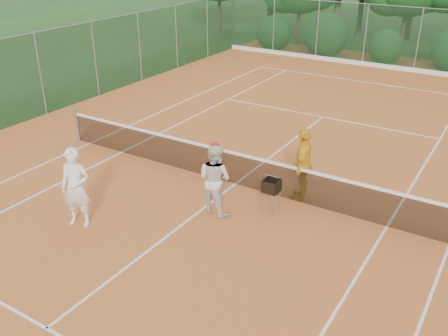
# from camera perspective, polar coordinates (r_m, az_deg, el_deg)

# --- Properties ---
(ground) EXTENTS (120.00, 120.00, 0.00)m
(ground) POSITION_cam_1_polar(r_m,az_deg,el_deg) (13.57, 1.25, -1.96)
(ground) COLOR #204318
(ground) RESTS_ON ground
(clay_court) EXTENTS (18.00, 36.00, 0.02)m
(clay_court) POSITION_cam_1_polar(r_m,az_deg,el_deg) (13.56, 1.25, -1.93)
(clay_court) COLOR #C2662C
(clay_court) RESTS_ON ground
(tennis_net) EXTENTS (11.97, 0.10, 1.10)m
(tennis_net) POSITION_cam_1_polar(r_m,az_deg,el_deg) (13.33, 1.27, 0.07)
(tennis_net) COLOR gray
(tennis_net) RESTS_ON clay_court
(player_white) EXTENTS (0.82, 0.68, 1.91)m
(player_white) POSITION_cam_1_polar(r_m,az_deg,el_deg) (11.83, -16.58, -2.15)
(player_white) COLOR white
(player_white) RESTS_ON clay_court
(player_center_grp) EXTENTS (0.95, 0.79, 1.82)m
(player_center_grp) POSITION_cam_1_polar(r_m,az_deg,el_deg) (11.87, -1.05, -1.21)
(player_center_grp) COLOR silver
(player_center_grp) RESTS_ON clay_court
(player_yellow) EXTENTS (0.67, 1.18, 1.90)m
(player_yellow) POSITION_cam_1_polar(r_m,az_deg,el_deg) (12.65, 9.02, 0.47)
(player_yellow) COLOR gold
(player_yellow) RESTS_ON clay_court
(ball_hopper) EXTENTS (0.37, 0.37, 0.84)m
(ball_hopper) POSITION_cam_1_polar(r_m,az_deg,el_deg) (12.07, 5.45, -2.10)
(ball_hopper) COLOR gray
(ball_hopper) RESTS_ON clay_court
(stray_ball_a) EXTENTS (0.07, 0.07, 0.07)m
(stray_ball_a) POSITION_cam_1_polar(r_m,az_deg,el_deg) (25.35, 12.12, 10.76)
(stray_ball_a) COLOR gold
(stray_ball_a) RESTS_ON clay_court
(stray_ball_b) EXTENTS (0.07, 0.07, 0.07)m
(stray_ball_b) POSITION_cam_1_polar(r_m,az_deg,el_deg) (23.38, 18.47, 8.79)
(stray_ball_b) COLOR yellow
(stray_ball_b) RESTS_ON clay_court
(stray_ball_c) EXTENTS (0.07, 0.07, 0.07)m
(stray_ball_c) POSITION_cam_1_polar(r_m,az_deg,el_deg) (22.99, 24.20, 7.59)
(stray_ball_c) COLOR #CFDD33
(stray_ball_c) RESTS_ON clay_court
(court_markings) EXTENTS (11.03, 23.83, 0.01)m
(court_markings) POSITION_cam_1_polar(r_m,az_deg,el_deg) (13.56, 1.25, -1.88)
(court_markings) COLOR white
(court_markings) RESTS_ON clay_court
(fence_back) EXTENTS (18.07, 0.07, 3.00)m
(fence_back) POSITION_cam_1_polar(r_m,az_deg,el_deg) (26.53, 18.58, 13.93)
(fence_back) COLOR #19381E
(fence_back) RESTS_ON clay_court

